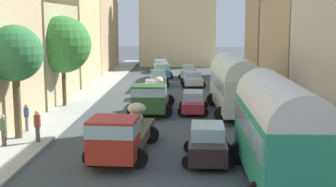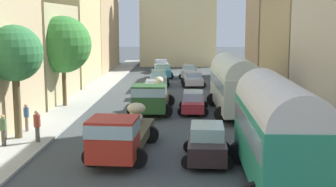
{
  "view_description": "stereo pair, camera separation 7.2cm",
  "coord_description": "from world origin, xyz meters",
  "px_view_note": "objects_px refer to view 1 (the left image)",
  "views": [
    {
      "loc": [
        1.12,
        -12.03,
        6.42
      ],
      "look_at": [
        0.0,
        18.01,
        1.68
      ],
      "focal_mm": 49.36,
      "sensor_mm": 36.0,
      "label": 1
    },
    {
      "loc": [
        1.19,
        -12.03,
        6.42
      ],
      "look_at": [
        0.0,
        18.01,
        1.68
      ],
      "focal_mm": 49.36,
      "sensor_mm": 36.0,
      "label": 2
    }
  ],
  "objects_px": {
    "pedestrian_3": "(3,129)",
    "car_4": "(207,143)",
    "car_0": "(154,89)",
    "car_2": "(162,71)",
    "car_5": "(193,102)",
    "pedestrian_0": "(26,116)",
    "cargo_truck_0": "(121,133)",
    "pedestrian_4": "(37,125)",
    "car_7": "(189,71)",
    "parked_bus_1": "(234,82)",
    "car_3": "(161,66)",
    "cargo_truck_1": "(151,97)",
    "car_6": "(193,79)",
    "car_1": "(158,78)",
    "parked_bus_0": "(278,126)"
  },
  "relations": [
    {
      "from": "parked_bus_1",
      "to": "car_5",
      "type": "xyz_separation_m",
      "value": [
        -2.79,
        0.19,
        -1.48
      ]
    },
    {
      "from": "pedestrian_3",
      "to": "car_0",
      "type": "bearing_deg",
      "value": 67.18
    },
    {
      "from": "car_0",
      "to": "pedestrian_3",
      "type": "height_order",
      "value": "pedestrian_3"
    },
    {
      "from": "cargo_truck_0",
      "to": "pedestrian_4",
      "type": "relative_size",
      "value": 3.96
    },
    {
      "from": "car_2",
      "to": "car_3",
      "type": "relative_size",
      "value": 0.86
    },
    {
      "from": "pedestrian_0",
      "to": "pedestrian_3",
      "type": "xyz_separation_m",
      "value": [
        -0.11,
        -3.14,
        -0.01
      ]
    },
    {
      "from": "parked_bus_1",
      "to": "car_5",
      "type": "distance_m",
      "value": 3.17
    },
    {
      "from": "cargo_truck_1",
      "to": "car_3",
      "type": "xyz_separation_m",
      "value": [
        -0.77,
        26.7,
        -0.39
      ]
    },
    {
      "from": "cargo_truck_1",
      "to": "car_7",
      "type": "height_order",
      "value": "cargo_truck_1"
    },
    {
      "from": "parked_bus_0",
      "to": "car_3",
      "type": "relative_size",
      "value": 1.93
    },
    {
      "from": "car_0",
      "to": "pedestrian_3",
      "type": "bearing_deg",
      "value": -112.82
    },
    {
      "from": "pedestrian_4",
      "to": "cargo_truck_0",
      "type": "bearing_deg",
      "value": -25.67
    },
    {
      "from": "cargo_truck_1",
      "to": "pedestrian_4",
      "type": "relative_size",
      "value": 3.78
    },
    {
      "from": "car_5",
      "to": "pedestrian_0",
      "type": "height_order",
      "value": "pedestrian_0"
    },
    {
      "from": "pedestrian_0",
      "to": "car_1",
      "type": "bearing_deg",
      "value": 72.34
    },
    {
      "from": "parked_bus_0",
      "to": "car_6",
      "type": "distance_m",
      "value": 27.9
    },
    {
      "from": "car_0",
      "to": "car_7",
      "type": "relative_size",
      "value": 0.85
    },
    {
      "from": "parked_bus_0",
      "to": "cargo_truck_1",
      "type": "bearing_deg",
      "value": 113.12
    },
    {
      "from": "parked_bus_0",
      "to": "car_1",
      "type": "relative_size",
      "value": 2.02
    },
    {
      "from": "car_5",
      "to": "car_6",
      "type": "xyz_separation_m",
      "value": [
        0.18,
        13.27,
        -0.03
      ]
    },
    {
      "from": "parked_bus_0",
      "to": "car_7",
      "type": "relative_size",
      "value": 1.94
    },
    {
      "from": "car_3",
      "to": "pedestrian_3",
      "type": "relative_size",
      "value": 2.5
    },
    {
      "from": "cargo_truck_0",
      "to": "car_3",
      "type": "height_order",
      "value": "cargo_truck_0"
    },
    {
      "from": "car_5",
      "to": "pedestrian_3",
      "type": "relative_size",
      "value": 2.37
    },
    {
      "from": "cargo_truck_1",
      "to": "car_0",
      "type": "bearing_deg",
      "value": 91.96
    },
    {
      "from": "car_0",
      "to": "car_7",
      "type": "xyz_separation_m",
      "value": [
        2.97,
        14.02,
        -0.0
      ]
    },
    {
      "from": "car_0",
      "to": "pedestrian_0",
      "type": "xyz_separation_m",
      "value": [
        -6.51,
        -12.6,
        0.24
      ]
    },
    {
      "from": "car_1",
      "to": "car_5",
      "type": "bearing_deg",
      "value": -76.34
    },
    {
      "from": "car_2",
      "to": "pedestrian_3",
      "type": "distance_m",
      "value": 30.37
    },
    {
      "from": "car_0",
      "to": "car_3",
      "type": "bearing_deg",
      "value": 91.55
    },
    {
      "from": "parked_bus_1",
      "to": "car_6",
      "type": "relative_size",
      "value": 2.37
    },
    {
      "from": "car_3",
      "to": "car_5",
      "type": "distance_m",
      "value": 26.5
    },
    {
      "from": "car_0",
      "to": "car_7",
      "type": "height_order",
      "value": "car_0"
    },
    {
      "from": "car_4",
      "to": "car_3",
      "type": "bearing_deg",
      "value": 96.32
    },
    {
      "from": "parked_bus_0",
      "to": "car_7",
      "type": "distance_m",
      "value": 34.73
    },
    {
      "from": "parked_bus_1",
      "to": "cargo_truck_0",
      "type": "distance_m",
      "value": 12.7
    },
    {
      "from": "cargo_truck_1",
      "to": "car_5",
      "type": "distance_m",
      "value": 3.0
    },
    {
      "from": "car_2",
      "to": "car_5",
      "type": "bearing_deg",
      "value": -80.97
    },
    {
      "from": "cargo_truck_0",
      "to": "pedestrian_4",
      "type": "xyz_separation_m",
      "value": [
        -4.7,
        2.26,
        -0.17
      ]
    },
    {
      "from": "cargo_truck_0",
      "to": "car_0",
      "type": "bearing_deg",
      "value": 88.58
    },
    {
      "from": "pedestrian_3",
      "to": "car_4",
      "type": "bearing_deg",
      "value": -9.51
    },
    {
      "from": "car_0",
      "to": "car_5",
      "type": "xyz_separation_m",
      "value": [
        3.16,
        -6.09,
        -0.0
      ]
    },
    {
      "from": "car_0",
      "to": "car_5",
      "type": "relative_size",
      "value": 0.89
    },
    {
      "from": "car_5",
      "to": "cargo_truck_1",
      "type": "bearing_deg",
      "value": -171.09
    },
    {
      "from": "car_2",
      "to": "car_4",
      "type": "height_order",
      "value": "car_4"
    },
    {
      "from": "car_6",
      "to": "pedestrian_0",
      "type": "xyz_separation_m",
      "value": [
        -9.86,
        -19.78,
        0.28
      ]
    },
    {
      "from": "car_1",
      "to": "pedestrian_4",
      "type": "xyz_separation_m",
      "value": [
        -4.99,
        -22.41,
        0.24
      ]
    },
    {
      "from": "parked_bus_0",
      "to": "car_0",
      "type": "xyz_separation_m",
      "value": [
        -6.19,
        20.52,
        -1.59
      ]
    },
    {
      "from": "car_0",
      "to": "car_7",
      "type": "bearing_deg",
      "value": 78.05
    },
    {
      "from": "car_4",
      "to": "pedestrian_3",
      "type": "bearing_deg",
      "value": 170.49
    }
  ]
}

